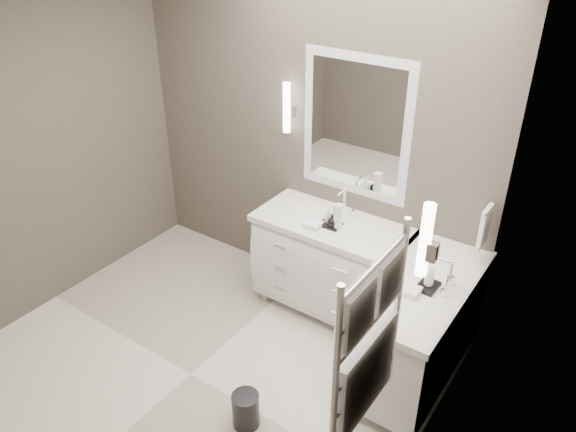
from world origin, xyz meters
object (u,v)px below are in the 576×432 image
Objects in this scene: vanity_back at (332,261)px; vanity_right at (417,324)px; waste_bin at (246,410)px; towel_ladder at (367,349)px.

vanity_back is 0.93m from vanity_right.
towel_ladder is at bearing -17.06° from waste_bin.
vanity_right reaches higher than waste_bin.
vanity_right is 1.29m from waste_bin.
towel_ladder is (0.23, -1.30, 0.91)m from vanity_right.
vanity_back is at bearing 159.62° from vanity_right.
waste_bin is at bearing -83.24° from vanity_back.
vanity_back and vanity_right have the same top height.
towel_ladder reaches higher than vanity_back.
towel_ladder is (1.10, -1.63, 0.91)m from vanity_back.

